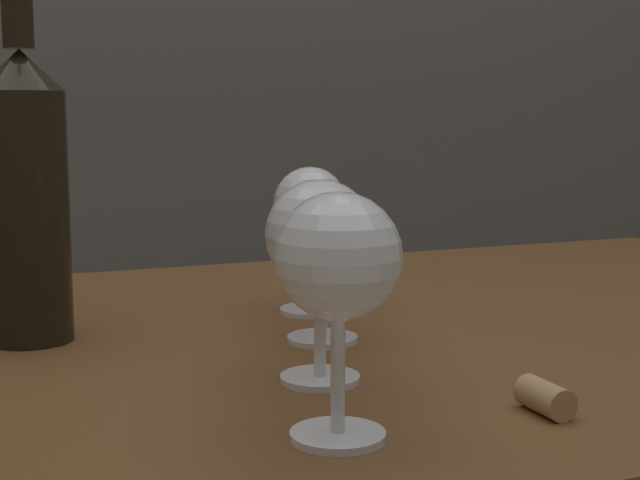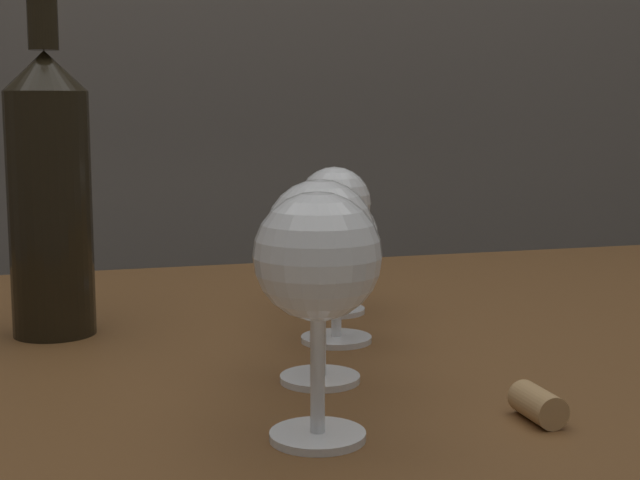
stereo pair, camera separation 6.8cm
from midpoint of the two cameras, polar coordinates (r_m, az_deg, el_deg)
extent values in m
cube|color=brown|center=(0.86, -3.14, -6.57)|extent=(1.40, 0.77, 0.03)
cylinder|color=white|center=(0.59, -2.30, -11.86)|extent=(0.06, 0.06, 0.00)
cylinder|color=white|center=(0.57, -2.33, -7.67)|extent=(0.01, 0.01, 0.08)
sphere|color=white|center=(0.56, -2.37, -1.01)|extent=(0.08, 0.08, 0.08)
ellipsoid|color=maroon|center=(0.56, -2.37, -0.91)|extent=(0.07, 0.07, 0.04)
cylinder|color=white|center=(0.70, -2.80, -8.45)|extent=(0.06, 0.06, 0.00)
cylinder|color=white|center=(0.69, -2.83, -5.10)|extent=(0.01, 0.01, 0.08)
sphere|color=white|center=(0.68, -2.86, 0.32)|extent=(0.08, 0.08, 0.08)
ellipsoid|color=maroon|center=(0.68, -2.86, 0.30)|extent=(0.07, 0.07, 0.04)
cylinder|color=white|center=(0.82, -2.51, -6.08)|extent=(0.06, 0.06, 0.00)
cylinder|color=white|center=(0.81, -2.53, -3.75)|extent=(0.01, 0.01, 0.06)
sphere|color=white|center=(0.80, -2.55, 0.11)|extent=(0.07, 0.07, 0.07)
ellipsoid|color=pink|center=(0.80, -2.55, 0.12)|extent=(0.06, 0.06, 0.03)
cylinder|color=white|center=(0.93, -2.70, -4.32)|extent=(0.06, 0.06, 0.00)
cylinder|color=white|center=(0.92, -2.71, -1.72)|extent=(0.01, 0.01, 0.08)
sphere|color=white|center=(0.91, -2.74, 2.22)|extent=(0.07, 0.07, 0.07)
ellipsoid|color=beige|center=(0.91, -2.74, 2.42)|extent=(0.06, 0.06, 0.04)
cylinder|color=black|center=(0.85, -19.66, 1.25)|extent=(0.07, 0.07, 0.22)
cone|color=black|center=(0.85, -20.07, 9.72)|extent=(0.07, 0.07, 0.03)
cylinder|color=black|center=(0.85, -20.26, 13.44)|extent=(0.03, 0.03, 0.08)
cylinder|color=tan|center=(0.64, 10.57, -9.46)|extent=(0.02, 0.04, 0.02)
camera|label=1|loc=(0.03, -92.86, -0.41)|focal=52.57mm
camera|label=2|loc=(0.03, 87.14, 0.41)|focal=52.57mm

